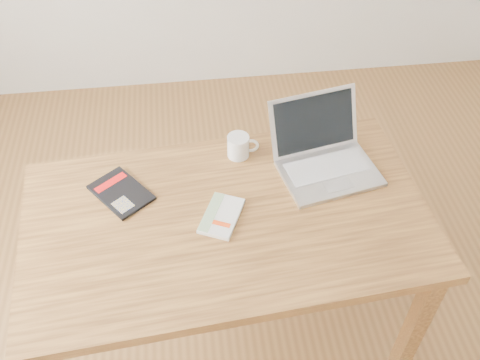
{
  "coord_description": "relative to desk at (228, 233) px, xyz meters",
  "views": [
    {
      "loc": [
        -0.26,
        -0.98,
        2.09
      ],
      "look_at": [
        -0.11,
        0.22,
        0.85
      ],
      "focal_mm": 40.0,
      "sensor_mm": 36.0,
      "label": 1
    }
  ],
  "objects": [
    {
      "name": "room",
      "position": [
        0.1,
        -0.16,
        0.69
      ],
      "size": [
        4.04,
        4.04,
        2.7
      ],
      "color": "brown",
      "rests_on": "ground"
    },
    {
      "name": "desk",
      "position": [
        0.0,
        0.0,
        0.0
      ],
      "size": [
        1.39,
        0.87,
        0.75
      ],
      "rotation": [
        0.0,
        0.0,
        0.08
      ],
      "color": "brown",
      "rests_on": "ground"
    },
    {
      "name": "white_guidebook",
      "position": [
        -0.02,
        -0.0,
        0.1
      ],
      "size": [
        0.17,
        0.21,
        0.02
      ],
      "rotation": [
        0.0,
        0.0,
        -0.43
      ],
      "color": "silver",
      "rests_on": "desk"
    },
    {
      "name": "black_guidebook",
      "position": [
        -0.35,
        0.14,
        0.1
      ],
      "size": [
        0.24,
        0.25,
        0.01
      ],
      "rotation": [
        0.0,
        0.0,
        0.66
      ],
      "color": "black",
      "rests_on": "desk"
    },
    {
      "name": "laptop",
      "position": [
        0.37,
        0.2,
        0.14
      ],
      "size": [
        0.39,
        0.38,
        0.22
      ],
      "rotation": [
        0.0,
        0.0,
        0.21
      ],
      "color": "silver",
      "rests_on": "desk"
    },
    {
      "name": "coffee_mug",
      "position": [
        0.07,
        0.29,
        0.13
      ],
      "size": [
        0.12,
        0.08,
        0.09
      ],
      "rotation": [
        0.0,
        0.0,
        -0.08
      ],
      "color": "white",
      "rests_on": "desk"
    }
  ]
}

